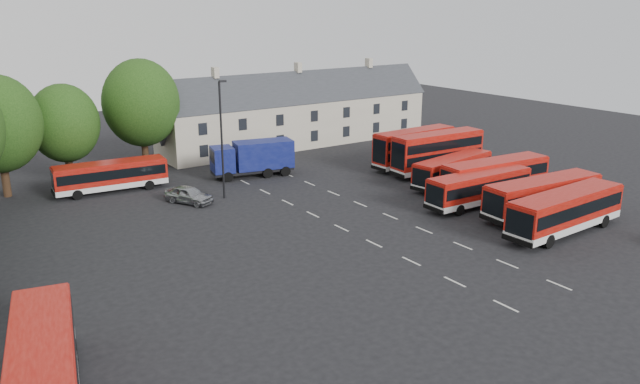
{
  "coord_description": "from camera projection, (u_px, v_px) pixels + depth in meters",
  "views": [
    {
      "loc": [
        -27.31,
        -34.74,
        16.63
      ],
      "look_at": [
        0.03,
        4.98,
        2.2
      ],
      "focal_mm": 35.0,
      "sensor_mm": 36.0,
      "label": 1
    }
  ],
  "objects": [
    {
      "name": "bus_row_a",
      "position": [
        566.0,
        209.0,
        47.02
      ],
      "size": [
        11.49,
        3.06,
        3.22
      ],
      "rotation": [
        0.0,
        0.0,
        0.04
      ],
      "color": "silver",
      "rests_on": "ground"
    },
    {
      "name": "bus_row_c",
      "position": [
        479.0,
        186.0,
        53.59
      ],
      "size": [
        10.44,
        2.69,
        2.93
      ],
      "rotation": [
        0.0,
        0.0,
        -0.03
      ],
      "color": "silver",
      "rests_on": "ground"
    },
    {
      "name": "terrace_houses",
      "position": [
        298.0,
        113.0,
        77.19
      ],
      "size": [
        35.7,
        7.13,
        10.06
      ],
      "color": "beige",
      "rests_on": "ground"
    },
    {
      "name": "bus_north",
      "position": [
        111.0,
        174.0,
        57.6
      ],
      "size": [
        10.21,
        3.14,
        2.84
      ],
      "rotation": [
        0.0,
        0.0,
        -0.08
      ],
      "color": "silver",
      "rests_on": "ground"
    },
    {
      "name": "bus_row_d",
      "position": [
        495.0,
        173.0,
        57.12
      ],
      "size": [
        11.28,
        3.5,
        3.14
      ],
      "rotation": [
        0.0,
        0.0,
        -0.09
      ],
      "color": "silver",
      "rests_on": "ground"
    },
    {
      "name": "treeline",
      "position": [
        0.0,
        137.0,
        49.12
      ],
      "size": [
        29.92,
        32.59,
        12.01
      ],
      "color": "black",
      "rests_on": "ground"
    },
    {
      "name": "ground",
      "position": [
        357.0,
        236.0,
        47.02
      ],
      "size": [
        140.0,
        140.0,
        0.0
      ],
      "primitive_type": "plane",
      "color": "black",
      "rests_on": "ground"
    },
    {
      "name": "lane_markings",
      "position": [
        366.0,
        222.0,
        49.95
      ],
      "size": [
        5.15,
        33.8,
        0.01
      ],
      "color": "beige",
      "rests_on": "ground"
    },
    {
      "name": "box_truck",
      "position": [
        254.0,
        157.0,
        62.85
      ],
      "size": [
        8.54,
        4.27,
        3.58
      ],
      "rotation": [
        0.0,
        0.0,
        -0.22
      ],
      "color": "black",
      "rests_on": "ground"
    },
    {
      "name": "bus_west",
      "position": [
        43.0,
        369.0,
        26.25
      ],
      "size": [
        4.95,
        11.87,
        3.27
      ],
      "rotation": [
        0.0,
        0.0,
        1.36
      ],
      "color": "silver",
      "rests_on": "ground"
    },
    {
      "name": "bus_row_b",
      "position": [
        543.0,
        194.0,
        50.82
      ],
      "size": [
        11.3,
        3.42,
        3.15
      ],
      "rotation": [
        0.0,
        0.0,
        -0.08
      ],
      "color": "silver",
      "rests_on": "ground"
    },
    {
      "name": "lamppost",
      "position": [
        222.0,
        137.0,
        54.59
      ],
      "size": [
        0.73,
        0.36,
        10.54
      ],
      "rotation": [
        0.0,
        0.0,
        -0.17
      ],
      "color": "black",
      "rests_on": "ground"
    },
    {
      "name": "bus_dd_south",
      "position": [
        438.0,
        150.0,
        63.81
      ],
      "size": [
        10.47,
        2.9,
        4.25
      ],
      "rotation": [
        0.0,
        0.0,
        -0.05
      ],
      "color": "silver",
      "rests_on": "ground"
    },
    {
      "name": "bus_row_e",
      "position": [
        453.0,
        168.0,
        59.68
      ],
      "size": [
        10.19,
        3.86,
        2.81
      ],
      "rotation": [
        0.0,
        0.0,
        0.16
      ],
      "color": "silver",
      "rests_on": "ground"
    },
    {
      "name": "silver_car",
      "position": [
        189.0,
        195.0,
        54.57
      ],
      "size": [
        3.72,
        4.81,
        1.53
      ],
      "primitive_type": "imported",
      "rotation": [
        0.0,
        0.0,
        0.49
      ],
      "color": "#A2A5A9",
      "rests_on": "ground"
    },
    {
      "name": "bus_dd_north",
      "position": [
        414.0,
        146.0,
        66.36
      ],
      "size": [
        9.94,
        2.56,
        4.05
      ],
      "rotation": [
        0.0,
        0.0,
        0.03
      ],
      "color": "silver",
      "rests_on": "ground"
    }
  ]
}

